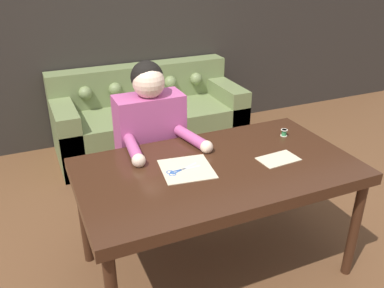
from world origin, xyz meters
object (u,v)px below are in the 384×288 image
Objects in this scene: person at (151,147)px; scissors at (178,171)px; couch at (149,119)px; dining_table at (218,176)px; thread_spool at (284,133)px.

scissors is (-0.03, -0.56, 0.11)m from person.
couch reaches higher than scissors.
couch is 1.37m from person.
thread_spool is at bearing 18.18° from dining_table.
person is 0.90m from thread_spool.
dining_table is at bearing -7.02° from scissors.
person is 27.35× the size of thread_spool.
person is at bearing 87.08° from scissors.
thread_spool is at bearing 11.22° from scissors.
scissors is 0.84m from thread_spool.
dining_table is at bearing -161.82° from thread_spool.
scissors is at bearing -92.92° from person.
thread_spool reaches higher than scissors.
thread_spool is (0.59, 0.19, 0.09)m from dining_table.
dining_table is 0.25m from scissors.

